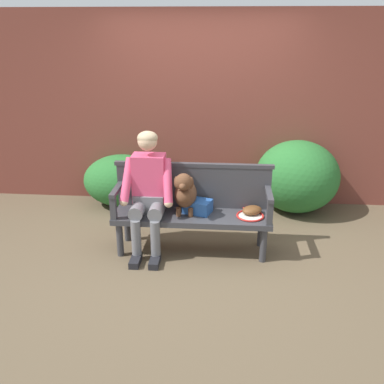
{
  "coord_description": "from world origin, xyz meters",
  "views": [
    {
      "loc": [
        0.33,
        -4.07,
        2.29
      ],
      "look_at": [
        0.0,
        0.0,
        0.68
      ],
      "focal_mm": 39.59,
      "sensor_mm": 36.0,
      "label": 1
    }
  ],
  "objects_px": {
    "baseball_glove": "(252,210)",
    "garden_bench": "(192,219)",
    "sports_bag": "(198,206)",
    "person_seated": "(148,189)",
    "dog_on_bench": "(185,192)",
    "tennis_racket": "(249,215)"
  },
  "relations": [
    {
      "from": "baseball_glove",
      "to": "garden_bench",
      "type": "bearing_deg",
      "value": 151.41
    },
    {
      "from": "baseball_glove",
      "to": "sports_bag",
      "type": "xyz_separation_m",
      "value": [
        -0.58,
        0.0,
        0.03
      ]
    },
    {
      "from": "person_seated",
      "to": "baseball_glove",
      "type": "bearing_deg",
      "value": 2.85
    },
    {
      "from": "dog_on_bench",
      "to": "sports_bag",
      "type": "relative_size",
      "value": 1.76
    },
    {
      "from": "garden_bench",
      "to": "person_seated",
      "type": "xyz_separation_m",
      "value": [
        -0.46,
        -0.01,
        0.34
      ]
    },
    {
      "from": "tennis_racket",
      "to": "person_seated",
      "type": "bearing_deg",
      "value": -179.0
    },
    {
      "from": "dog_on_bench",
      "to": "tennis_racket",
      "type": "xyz_separation_m",
      "value": [
        0.67,
        0.01,
        -0.23
      ]
    },
    {
      "from": "garden_bench",
      "to": "sports_bag",
      "type": "height_order",
      "value": "sports_bag"
    },
    {
      "from": "garden_bench",
      "to": "baseball_glove",
      "type": "bearing_deg",
      "value": 4.28
    },
    {
      "from": "sports_bag",
      "to": "tennis_racket",
      "type": "bearing_deg",
      "value": -3.86
    },
    {
      "from": "tennis_racket",
      "to": "sports_bag",
      "type": "bearing_deg",
      "value": 176.14
    },
    {
      "from": "garden_bench",
      "to": "tennis_racket",
      "type": "distance_m",
      "value": 0.61
    },
    {
      "from": "garden_bench",
      "to": "sports_bag",
      "type": "distance_m",
      "value": 0.15
    },
    {
      "from": "person_seated",
      "to": "tennis_racket",
      "type": "bearing_deg",
      "value": 1.0
    },
    {
      "from": "person_seated",
      "to": "baseball_glove",
      "type": "xyz_separation_m",
      "value": [
        1.09,
        0.05,
        -0.23
      ]
    },
    {
      "from": "dog_on_bench",
      "to": "sports_bag",
      "type": "xyz_separation_m",
      "value": [
        0.13,
        0.05,
        -0.17
      ]
    },
    {
      "from": "person_seated",
      "to": "tennis_racket",
      "type": "distance_m",
      "value": 1.09
    },
    {
      "from": "baseball_glove",
      "to": "sports_bag",
      "type": "distance_m",
      "value": 0.58
    },
    {
      "from": "person_seated",
      "to": "baseball_glove",
      "type": "relative_size",
      "value": 5.93
    },
    {
      "from": "garden_bench",
      "to": "sports_bag",
      "type": "xyz_separation_m",
      "value": [
        0.06,
        0.05,
        0.13
      ]
    },
    {
      "from": "person_seated",
      "to": "baseball_glove",
      "type": "height_order",
      "value": "person_seated"
    },
    {
      "from": "tennis_racket",
      "to": "baseball_glove",
      "type": "height_order",
      "value": "baseball_glove"
    }
  ]
}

